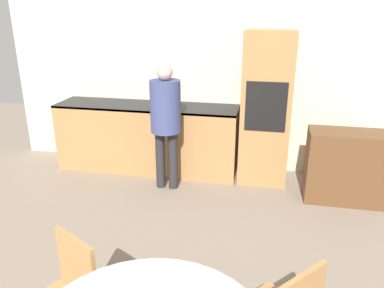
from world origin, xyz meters
The scene contains 5 objects.
wall_back centered at (0.00, 5.26, 1.30)m, with size 6.14×0.05×2.60m.
kitchen_counter centered at (-0.98, 4.92, 0.48)m, with size 2.49×0.60×0.93m.
oven_unit centered at (0.61, 4.92, 0.96)m, with size 0.61×0.59×1.92m.
sideboard centered at (1.58, 4.50, 0.42)m, with size 0.92×0.45×0.84m.
person_standing centered at (-0.56, 4.39, 0.96)m, with size 0.36×0.36×1.56m.
Camera 1 is at (0.63, 0.22, 2.15)m, focal length 35.00 mm.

